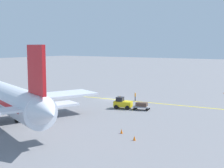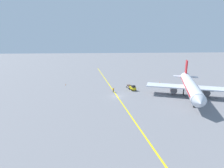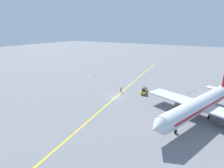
% 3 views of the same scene
% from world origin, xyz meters
% --- Properties ---
extents(ground_plane, '(400.00, 400.00, 0.00)m').
position_xyz_m(ground_plane, '(0.00, 0.00, 0.00)').
color(ground_plane, slate).
extents(apron_yellow_centreline, '(13.07, 119.37, 0.01)m').
position_xyz_m(apron_yellow_centreline, '(0.00, 0.00, 0.00)').
color(apron_yellow_centreline, yellow).
rests_on(apron_yellow_centreline, ground).
extents(airplane_at_gate, '(28.04, 34.28, 10.60)m').
position_xyz_m(airplane_at_gate, '(-23.96, 2.22, 3.71)').
color(airplane_at_gate, silver).
rests_on(airplane_at_gate, ground).
extents(baggage_tug_white, '(2.36, 3.28, 2.11)m').
position_xyz_m(baggage_tug_white, '(-6.67, -6.74, 0.90)').
color(baggage_tug_white, gold).
rests_on(baggage_tug_white, ground).
extents(baggage_cart_trailing, '(2.01, 2.87, 1.24)m').
position_xyz_m(baggage_cart_trailing, '(-5.84, -9.93, 0.76)').
color(baggage_cart_trailing, gray).
rests_on(baggage_cart_trailing, ground).
extents(ground_crew_worker, '(0.52, 0.37, 1.68)m').
position_xyz_m(ground_crew_worker, '(0.85, -4.82, 0.91)').
color(ground_crew_worker, '#23232D').
rests_on(ground_crew_worker, ground).
extents(traffic_cone_near_nose, '(0.32, 0.32, 0.55)m').
position_xyz_m(traffic_cone_near_nose, '(-19.38, -14.69, 0.28)').
color(traffic_cone_near_nose, orange).
rests_on(traffic_cone_near_nose, ground).
extents(traffic_cone_mid_apron, '(0.32, 0.32, 0.55)m').
position_xyz_m(traffic_cone_mid_apron, '(-20.90, -17.37, 0.28)').
color(traffic_cone_mid_apron, orange).
rests_on(traffic_cone_mid_apron, ground).
extents(traffic_cone_by_wingtip, '(0.32, 0.32, 0.55)m').
position_xyz_m(traffic_cone_by_wingtip, '(19.86, -16.46, 0.28)').
color(traffic_cone_by_wingtip, orange).
rests_on(traffic_cone_by_wingtip, ground).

